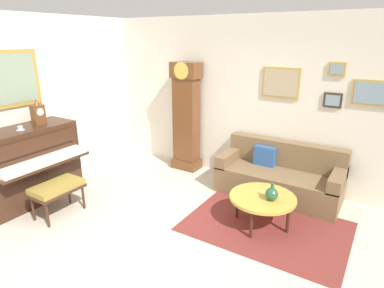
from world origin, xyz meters
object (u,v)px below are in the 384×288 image
(piano_bench, at_px, (57,189))
(couch, at_px, (279,176))
(grandfather_clock, at_px, (186,120))
(coffee_table, at_px, (263,198))
(piano, at_px, (29,165))
(mantel_clock, at_px, (38,113))
(green_jug, at_px, (272,194))
(teacup, at_px, (20,129))

(piano_bench, xyz_separation_m, couch, (2.47, 2.29, -0.09))
(grandfather_clock, bearing_deg, coffee_table, -30.72)
(piano_bench, relative_size, grandfather_clock, 0.34)
(piano, height_order, mantel_clock, mantel_clock)
(piano, bearing_deg, grandfather_clock, 61.03)
(couch, relative_size, mantel_clock, 5.00)
(mantel_clock, xyz_separation_m, green_jug, (3.41, 0.90, -0.82))
(piano, xyz_separation_m, mantel_clock, (0.00, 0.26, 0.75))
(piano_bench, distance_m, mantel_clock, 1.23)
(grandfather_clock, bearing_deg, mantel_clock, -121.89)
(piano, xyz_separation_m, piano_bench, (0.72, -0.07, -0.19))
(green_jug, bearing_deg, coffee_table, 163.30)
(mantel_clock, bearing_deg, green_jug, 14.77)
(piano, xyz_separation_m, green_jug, (3.42, 1.16, -0.08))
(couch, relative_size, teacup, 16.38)
(piano_bench, bearing_deg, grandfather_clock, 76.40)
(couch, bearing_deg, coffee_table, -84.79)
(couch, xyz_separation_m, teacup, (-3.12, -2.30, 0.88))
(piano_bench, bearing_deg, coffee_table, 26.48)
(grandfather_clock, distance_m, teacup, 2.76)
(piano_bench, bearing_deg, teacup, -179.18)
(teacup, bearing_deg, green_jug, 20.45)
(mantel_clock, bearing_deg, couch, 31.50)
(piano_bench, height_order, teacup, teacup)
(mantel_clock, bearing_deg, grandfather_clock, 58.11)
(piano_bench, xyz_separation_m, teacup, (-0.65, -0.01, 0.79))
(coffee_table, relative_size, green_jug, 3.67)
(grandfather_clock, height_order, teacup, grandfather_clock)
(mantel_clock, distance_m, teacup, 0.38)
(teacup, bearing_deg, piano, 129.98)
(piano, xyz_separation_m, teacup, (0.07, -0.08, 0.60))
(piano_bench, relative_size, couch, 0.37)
(grandfather_clock, bearing_deg, green_jug, -29.94)
(mantel_clock, distance_m, green_jug, 3.62)
(grandfather_clock, bearing_deg, teacup, -116.86)
(piano, bearing_deg, couch, 34.81)
(piano_bench, relative_size, green_jug, 2.92)
(mantel_clock, bearing_deg, piano_bench, -25.15)
(mantel_clock, height_order, green_jug, mantel_clock)
(piano, bearing_deg, mantel_clock, 89.65)
(piano, height_order, coffee_table, piano)
(piano, xyz_separation_m, coffee_table, (3.29, 1.20, -0.19))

